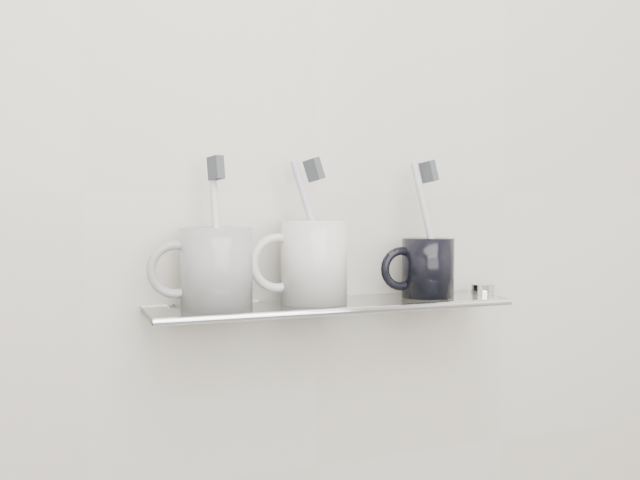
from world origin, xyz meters
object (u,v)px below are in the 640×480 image
shelf_glass (332,305)px  mug_right (428,268)px  mug_left (217,268)px  mug_center (314,262)px

shelf_glass → mug_right: (0.15, 0.00, 0.05)m
mug_left → shelf_glass: bearing=10.2°
mug_right → mug_left: bearing=175.4°
shelf_glass → mug_center: 0.07m
mug_left → mug_right: mug_left is taller
shelf_glass → mug_left: 0.17m
mug_left → mug_center: mug_center is taller
shelf_glass → mug_right: mug_right is taller
mug_center → mug_right: size_ratio=1.33×
mug_left → mug_right: 0.31m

